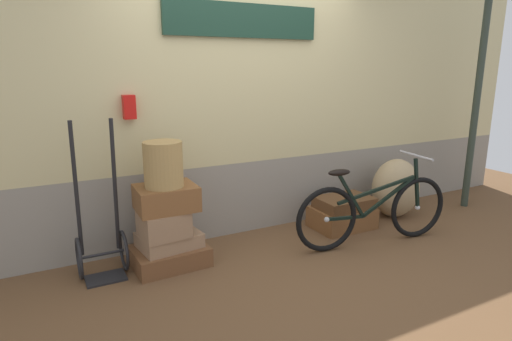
% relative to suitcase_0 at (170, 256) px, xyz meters
% --- Properties ---
extents(ground, '(9.73, 5.20, 0.06)m').
position_rel_suitcase_0_xyz_m(ground, '(0.89, -0.37, -0.11)').
color(ground, brown).
extents(station_building, '(7.73, 0.74, 2.59)m').
position_rel_suitcase_0_xyz_m(station_building, '(0.90, 0.48, 1.22)').
color(station_building, gray).
rests_on(station_building, ground).
extents(suitcase_0, '(0.63, 0.48, 0.16)m').
position_rel_suitcase_0_xyz_m(suitcase_0, '(0.00, 0.00, 0.00)').
color(suitcase_0, brown).
rests_on(suitcase_0, ground).
extents(suitcase_1, '(0.53, 0.44, 0.12)m').
position_rel_suitcase_0_xyz_m(suitcase_1, '(0.01, 0.01, 0.14)').
color(suitcase_1, '#937051').
rests_on(suitcase_1, suitcase_0).
extents(suitcase_2, '(0.41, 0.35, 0.22)m').
position_rel_suitcase_0_xyz_m(suitcase_2, '(-0.05, -0.04, 0.31)').
color(suitcase_2, '#937051').
rests_on(suitcase_2, suitcase_1).
extents(suitcase_3, '(0.50, 0.40, 0.21)m').
position_rel_suitcase_0_xyz_m(suitcase_3, '(-0.00, 0.00, 0.52)').
color(suitcase_3, brown).
rests_on(suitcase_3, suitcase_2).
extents(suitcase_4, '(0.62, 0.45, 0.22)m').
position_rel_suitcase_0_xyz_m(suitcase_4, '(1.88, 0.01, 0.03)').
color(suitcase_4, brown).
rests_on(suitcase_4, ground).
extents(suitcase_5, '(0.57, 0.41, 0.12)m').
position_rel_suitcase_0_xyz_m(suitcase_5, '(1.88, -0.01, 0.20)').
color(suitcase_5, brown).
rests_on(suitcase_5, suitcase_4).
extents(wicker_basket, '(0.32, 0.32, 0.37)m').
position_rel_suitcase_0_xyz_m(wicker_basket, '(-0.02, -0.02, 0.81)').
color(wicker_basket, '#A8844C').
rests_on(wicker_basket, suitcase_3).
extents(luggage_trolley, '(0.38, 0.39, 1.28)m').
position_rel_suitcase_0_xyz_m(luggage_trolley, '(-0.54, 0.09, 0.20)').
color(luggage_trolley, black).
rests_on(luggage_trolley, ground).
extents(burlap_sack, '(0.56, 0.48, 0.66)m').
position_rel_suitcase_0_xyz_m(burlap_sack, '(2.63, 0.01, 0.25)').
color(burlap_sack, tan).
rests_on(burlap_sack, ground).
extents(bicycle, '(1.62, 0.46, 0.85)m').
position_rel_suitcase_0_xyz_m(bicycle, '(1.86, -0.47, 0.25)').
color(bicycle, black).
rests_on(bicycle, ground).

